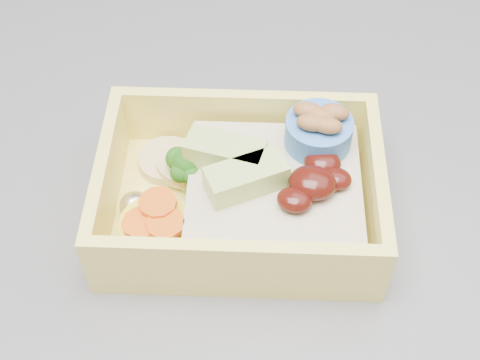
# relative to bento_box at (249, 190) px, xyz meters

# --- Properties ---
(bento_box) EXTENTS (0.19, 0.15, 0.06)m
(bento_box) POSITION_rel_bento_box_xyz_m (0.00, 0.00, 0.00)
(bento_box) COLOR #FBE767
(bento_box) RESTS_ON island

